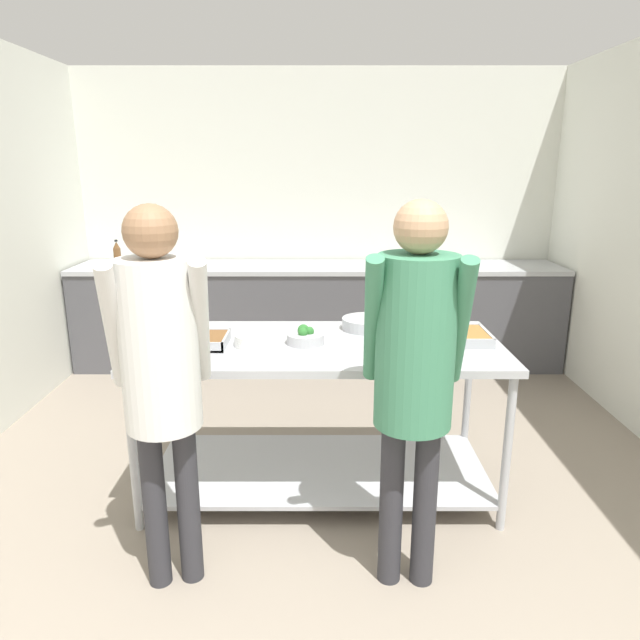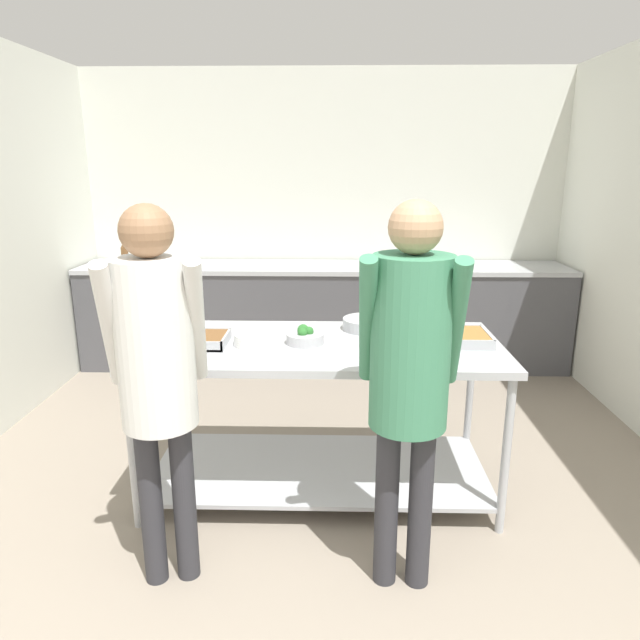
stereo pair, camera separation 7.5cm
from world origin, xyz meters
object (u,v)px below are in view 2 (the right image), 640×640
at_px(broccoli_bowl, 305,337).
at_px(guest_serving_right, 156,359).
at_px(guest_serving_left, 410,359).
at_px(serving_tray_vegetables, 188,340).
at_px(plate_stack, 257,339).
at_px(sauce_pan, 367,323).
at_px(water_bottle, 125,253).
at_px(serving_tray_roast, 451,337).

xyz_separation_m(broccoli_bowl, guest_serving_right, (-0.57, -0.75, 0.13)).
bearing_deg(guest_serving_left, guest_serving_right, 179.96).
height_order(serving_tray_vegetables, plate_stack, plate_stack).
height_order(plate_stack, guest_serving_left, guest_serving_left).
distance_m(guest_serving_left, guest_serving_right, 1.03).
bearing_deg(sauce_pan, water_bottle, 137.59).
distance_m(serving_tray_vegetables, guest_serving_right, 0.73).
bearing_deg(broccoli_bowl, sauce_pan, 38.49).
distance_m(sauce_pan, water_bottle, 2.85).
relative_size(serving_tray_vegetables, broccoli_bowl, 2.09).
relative_size(plate_stack, guest_serving_left, 0.14).
bearing_deg(serving_tray_vegetables, sauce_pan, 17.72).
height_order(guest_serving_right, water_bottle, guest_serving_right).
height_order(serving_tray_roast, guest_serving_left, guest_serving_left).
bearing_deg(guest_serving_right, broccoli_bowl, 52.75).
xyz_separation_m(plate_stack, water_bottle, (-1.50, 2.23, 0.12)).
height_order(sauce_pan, serving_tray_roast, sauce_pan).
height_order(sauce_pan, guest_serving_right, guest_serving_right).
bearing_deg(broccoli_bowl, water_bottle, 128.59).
xyz_separation_m(serving_tray_roast, guest_serving_right, (-1.36, -0.79, 0.14)).
relative_size(serving_tray_vegetables, sauce_pan, 1.00).
bearing_deg(plate_stack, broccoli_bowl, 6.08).
bearing_deg(plate_stack, serving_tray_roast, 3.99).
relative_size(guest_serving_left, water_bottle, 7.49).
distance_m(serving_tray_vegetables, plate_stack, 0.37).
relative_size(plate_stack, serving_tray_roast, 0.61).
bearing_deg(serving_tray_vegetables, broccoli_bowl, 3.06).
height_order(serving_tray_roast, water_bottle, water_bottle).
xyz_separation_m(serving_tray_vegetables, sauce_pan, (0.97, 0.31, 0.01)).
relative_size(serving_tray_vegetables, water_bottle, 1.87).
bearing_deg(sauce_pan, broccoli_bowl, -141.51).
bearing_deg(serving_tray_roast, guest_serving_right, -149.79).
height_order(broccoli_bowl, sauce_pan, broccoli_bowl).
distance_m(serving_tray_vegetables, guest_serving_left, 1.31).
relative_size(sauce_pan, guest_serving_left, 0.25).
height_order(serving_tray_vegetables, guest_serving_left, guest_serving_left).
bearing_deg(plate_stack, sauce_pan, 26.72).
distance_m(sauce_pan, guest_serving_left, 1.04).
bearing_deg(broccoli_bowl, serving_tray_roast, 3.31).
bearing_deg(serving_tray_vegetables, serving_tray_roast, 3.20).
bearing_deg(broccoli_bowl, guest_serving_left, -58.33).
bearing_deg(serving_tray_vegetables, plate_stack, 0.93).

